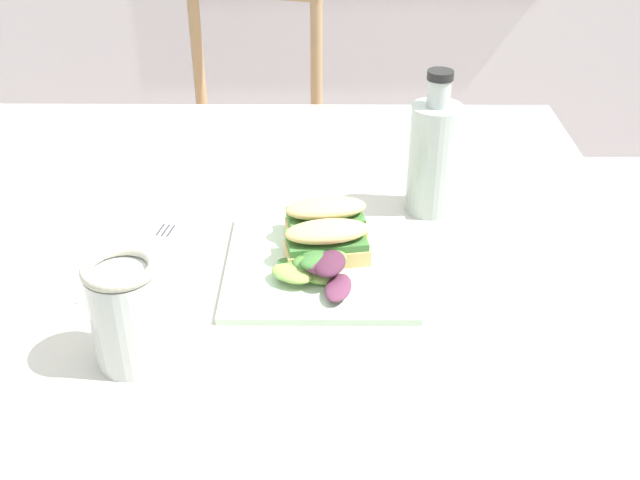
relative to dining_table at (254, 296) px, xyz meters
The scene contains 10 objects.
dining_table is the anchor object (origin of this frame).
chair_wooden_far 0.93m from the dining_table, 97.15° to the left, with size 0.49×0.49×0.87m.
plate_lunch 0.20m from the dining_table, 48.07° to the right, with size 0.25×0.25×0.01m, color beige.
sandwich_half_front 0.23m from the dining_table, 43.71° to the right, with size 0.12×0.08×0.06m.
sandwich_half_back 0.21m from the dining_table, 22.63° to the right, with size 0.12×0.08×0.06m.
salad_mixed_greens 0.24m from the dining_table, 57.62° to the right, with size 0.11×0.12×0.04m.
napkin_folded 0.21m from the dining_table, 141.14° to the right, with size 0.11×0.20×0.00m, color white.
fork_on_napkin 0.21m from the dining_table, 145.32° to the right, with size 0.05×0.19×0.00m.
bottle_cold_brew 0.34m from the dining_table, 10.29° to the left, with size 0.07×0.07×0.22m.
mason_jar_iced_tea 0.37m from the dining_table, 109.14° to the right, with size 0.08×0.08×0.13m.
Camera 1 is at (0.12, -0.87, 1.30)m, focal length 42.50 mm.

